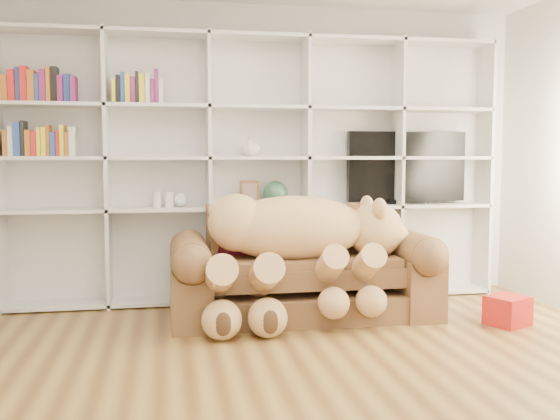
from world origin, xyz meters
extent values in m
plane|color=brown|center=(0.00, 0.00, 0.00)|extent=(5.00, 5.00, 0.00)
cube|color=silver|center=(0.00, 2.50, 1.35)|extent=(5.00, 0.02, 2.70)
cube|color=silver|center=(0.00, 2.46, 1.20)|extent=(4.40, 0.03, 2.40)
cube|color=silver|center=(-1.32, 2.30, 1.20)|extent=(0.03, 0.35, 2.40)
cube|color=silver|center=(-0.44, 2.30, 1.20)|extent=(0.03, 0.35, 2.40)
cube|color=silver|center=(0.44, 2.30, 1.20)|extent=(0.03, 0.35, 2.40)
cube|color=silver|center=(1.32, 2.30, 1.20)|extent=(0.03, 0.35, 2.40)
cube|color=silver|center=(2.20, 2.30, 1.20)|extent=(0.03, 0.35, 2.40)
cube|color=silver|center=(0.00, 2.30, 0.03)|extent=(4.40, 0.35, 0.03)
cube|color=silver|center=(0.00, 2.30, 0.85)|extent=(4.40, 0.35, 0.03)
cube|color=silver|center=(0.00, 2.30, 1.30)|extent=(4.40, 0.35, 0.03)
cube|color=silver|center=(0.00, 2.30, 1.75)|extent=(4.40, 0.35, 0.03)
cube|color=silver|center=(0.00, 2.30, 2.37)|extent=(4.40, 0.35, 0.03)
cube|color=brown|center=(0.27, 1.65, 0.11)|extent=(2.04, 0.83, 0.21)
cube|color=brown|center=(0.27, 1.63, 0.43)|extent=(1.52, 0.68, 0.29)
cube|color=brown|center=(0.27, 2.01, 0.63)|extent=(1.52, 0.19, 0.53)
cube|color=brown|center=(-0.64, 1.65, 0.27)|extent=(0.31, 0.92, 0.53)
cube|color=brown|center=(1.19, 1.65, 0.27)|extent=(0.31, 0.92, 0.53)
cylinder|color=brown|center=(-0.64, 1.65, 0.53)|extent=(0.31, 0.87, 0.31)
cylinder|color=brown|center=(1.19, 1.65, 0.53)|extent=(0.31, 0.87, 0.31)
ellipsoid|color=tan|center=(0.18, 1.60, 0.74)|extent=(1.21, 0.58, 0.52)
sphere|color=tan|center=(-0.27, 1.60, 0.79)|extent=(0.46, 0.46, 0.46)
sphere|color=tan|center=(0.87, 1.60, 0.71)|extent=(0.46, 0.46, 0.46)
sphere|color=#CFB488|center=(1.05, 1.60, 0.65)|extent=(0.23, 0.23, 0.23)
sphere|color=#402917|center=(1.14, 1.60, 0.64)|extent=(0.07, 0.07, 0.07)
ellipsoid|color=tan|center=(0.85, 1.44, 0.90)|extent=(0.11, 0.18, 0.18)
ellipsoid|color=tan|center=(0.85, 1.76, 0.90)|extent=(0.11, 0.18, 0.18)
sphere|color=tan|center=(-0.42, 1.60, 0.88)|extent=(0.16, 0.16, 0.16)
cylinder|color=tan|center=(0.39, 1.29, 0.46)|extent=(0.20, 0.55, 0.41)
cylinder|color=tan|center=(0.68, 1.29, 0.46)|extent=(0.20, 0.55, 0.41)
cylinder|color=tan|center=(-0.44, 1.29, 0.42)|extent=(0.23, 0.64, 0.47)
cylinder|color=tan|center=(-0.11, 1.29, 0.42)|extent=(0.23, 0.64, 0.47)
sphere|color=tan|center=(0.39, 1.11, 0.23)|extent=(0.24, 0.24, 0.24)
sphere|color=tan|center=(0.68, 1.11, 0.23)|extent=(0.24, 0.24, 0.24)
sphere|color=tan|center=(-0.44, 1.11, 0.15)|extent=(0.29, 0.29, 0.29)
sphere|color=tan|center=(-0.11, 1.11, 0.15)|extent=(0.29, 0.29, 0.29)
cube|color=#520E22|center=(-0.18, 1.84, 0.67)|extent=(0.48, 0.36, 0.45)
cube|color=red|center=(1.79, 1.10, 0.11)|extent=(0.37, 0.36, 0.23)
cube|color=black|center=(1.43, 2.35, 1.22)|extent=(1.15, 0.08, 0.66)
cube|color=black|center=(1.43, 2.35, 0.89)|extent=(0.38, 0.18, 0.04)
cube|color=brown|center=(-0.08, 2.30, 0.99)|extent=(0.18, 0.05, 0.22)
sphere|color=#2D573D|center=(0.16, 2.30, 0.98)|extent=(0.23, 0.23, 0.23)
cylinder|color=beige|center=(-0.90, 2.30, 0.94)|extent=(0.08, 0.08, 0.14)
cylinder|color=beige|center=(-0.79, 2.30, 0.93)|extent=(0.09, 0.09, 0.14)
sphere|color=silver|center=(-0.69, 2.30, 0.93)|extent=(0.12, 0.12, 0.12)
imported|color=beige|center=(-0.07, 2.30, 1.40)|extent=(0.22, 0.22, 0.17)
camera|label=1|loc=(-0.81, -3.27, 1.31)|focal=40.00mm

